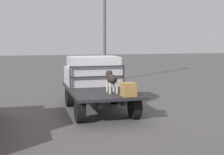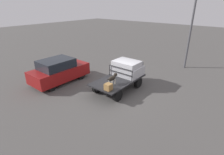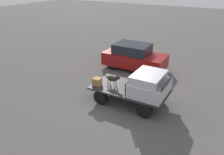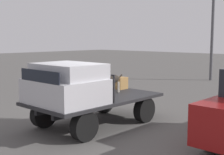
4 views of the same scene
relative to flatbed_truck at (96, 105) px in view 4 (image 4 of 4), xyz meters
name	(u,v)px [view 4 (image 4 of 4)]	position (x,y,z in m)	size (l,w,h in m)	color
ground_plane	(96,124)	(0.00, 0.00, -0.55)	(80.00, 80.00, 0.00)	#514F4C
flatbed_truck	(96,105)	(0.00, 0.00, 0.00)	(3.63, 1.92, 0.75)	black
truck_cab	(66,84)	(0.99, 0.00, 0.66)	(1.48, 1.80, 0.97)	#B7B7BC
truck_headboard	(89,81)	(0.22, 0.00, 0.67)	(0.04, 1.80, 0.70)	#232326
dog	(110,79)	(-0.78, -0.19, 0.61)	(0.92, 0.27, 0.66)	beige
cargo_crate	(120,83)	(-1.53, -0.48, 0.39)	(0.37, 0.37, 0.37)	olive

